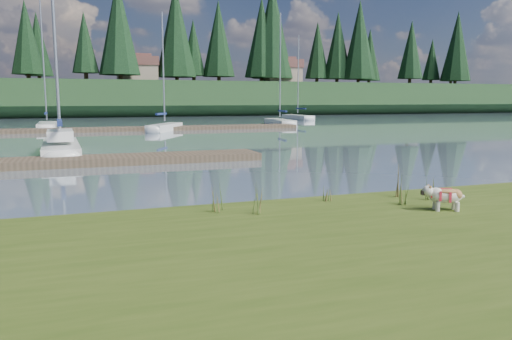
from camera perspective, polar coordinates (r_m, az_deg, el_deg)
name	(u,v)px	position (r m, az deg, el deg)	size (l,w,h in m)	color
ground	(121,131)	(41.92, -15.13, 4.33)	(200.00, 200.00, 0.00)	gray
bank	(342,278)	(7.01, 9.83, -12.12)	(60.00, 9.00, 0.35)	#3B4D16
ridge	(99,99)	(84.77, -17.56, 7.71)	(200.00, 20.00, 5.00)	#1A3319
bulldog	(445,195)	(10.77, 20.80, -2.69)	(0.85, 0.57, 0.50)	silver
sailboat_main	(61,145)	(25.43, -21.43, 2.70)	(1.81, 7.82, 11.29)	silver
dock_near	(60,162)	(20.86, -21.46, 0.87)	(16.00, 2.00, 0.30)	#4C3D2C
dock_far	(146,129)	(42.11, -12.42, 4.64)	(26.00, 2.20, 0.30)	#4C3D2C
sailboat_bg_1	(47,125)	(46.81, -22.74, 4.75)	(1.56, 7.22, 10.83)	silver
sailboat_bg_2	(167,126)	(41.78, -10.13, 4.93)	(4.08, 5.99, 9.49)	silver
sailboat_bg_4	(278,121)	(50.27, 2.52, 5.56)	(2.18, 7.45, 10.89)	silver
sailboat_bg_5	(295,117)	(63.67, 4.53, 6.08)	(1.70, 7.32, 10.47)	silver
weed_0	(259,200)	(9.78, 0.40, -3.42)	(0.17, 0.14, 0.67)	#475B23
weed_1	(329,193)	(11.10, 8.34, -2.60)	(0.17, 0.14, 0.45)	#475B23
weed_2	(398,183)	(11.86, 15.92, -1.42)	(0.17, 0.14, 0.79)	#475B23
weed_3	(218,200)	(9.99, -4.39, -3.45)	(0.17, 0.14, 0.56)	#475B23
weed_4	(403,194)	(11.12, 16.40, -2.64)	(0.17, 0.14, 0.53)	#475B23
weed_5	(431,189)	(11.76, 19.42, -2.11)	(0.17, 0.14, 0.57)	#475B23
mud_lip	(242,215)	(10.92, -1.61, -5.19)	(60.00, 0.50, 0.14)	#33281C
conifer_3	(26,37)	(84.47, -24.79, 13.63)	(4.84, 4.84, 12.25)	#382619
conifer_4	(119,26)	(78.66, -15.43, 15.54)	(6.16, 6.16, 15.10)	#382619
conifer_5	(193,48)	(84.13, -7.17, 13.71)	(3.96, 3.96, 10.35)	#382619
conifer_6	(272,30)	(86.38, 1.87, 15.73)	(7.04, 7.04, 17.00)	#382619
conifer_7	(338,46)	(94.78, 9.32, 13.86)	(5.28, 5.28, 13.20)	#382619
conifer_8	(411,50)	(98.34, 17.29, 12.99)	(4.62, 4.62, 11.77)	#382619
conifer_9	(457,46)	(108.91, 21.98, 12.99)	(5.94, 5.94, 14.62)	#382619
house_1	(137,69)	(83.36, -13.45, 11.18)	(6.30, 5.30, 4.65)	gray
house_2	(281,71)	(87.43, 2.85, 11.24)	(6.30, 5.30, 4.65)	gray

